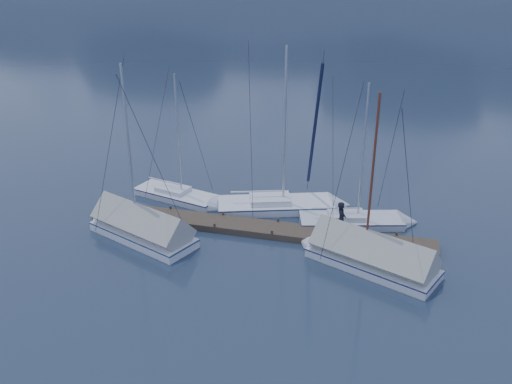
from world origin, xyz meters
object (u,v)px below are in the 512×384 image
at_px(person, 341,219).
at_px(sailboat_open_mid, 292,206).
at_px(sailboat_covered_far, 135,227).
at_px(sailboat_covered_near, 362,255).
at_px(sailboat_open_left, 188,199).
at_px(sailboat_open_right, 366,222).

bearing_deg(person, sailboat_open_mid, 35.18).
distance_m(sailboat_open_mid, sailboat_covered_far, 8.71).
bearing_deg(sailboat_open_mid, sailboat_covered_near, -49.76).
distance_m(sailboat_open_left, sailboat_covered_near, 11.19).
bearing_deg(sailboat_covered_far, sailboat_open_mid, 35.71).
bearing_deg(sailboat_covered_near, sailboat_open_left, 156.42).
relative_size(sailboat_open_right, sailboat_covered_near, 0.93).
height_order(sailboat_open_right, sailboat_covered_near, sailboat_covered_near).
relative_size(sailboat_open_mid, person, 5.44).
relative_size(sailboat_open_right, person, 4.56).
relative_size(sailboat_open_left, sailboat_covered_far, 0.84).
distance_m(sailboat_open_left, sailboat_covered_far, 4.71).
bearing_deg(sailboat_open_mid, person, -46.07).
height_order(sailboat_open_left, sailboat_open_mid, sailboat_open_mid).
xyz_separation_m(sailboat_covered_far, person, (10.07, 1.97, 0.78)).
bearing_deg(sailboat_open_left, sailboat_open_right, -2.20).
distance_m(sailboat_open_right, person, 2.72).
distance_m(sailboat_covered_near, person, 2.35).
height_order(sailboat_open_left, sailboat_covered_near, sailboat_covered_near).
bearing_deg(sailboat_open_left, sailboat_covered_far, -102.59).
distance_m(sailboat_covered_far, person, 10.29).
height_order(sailboat_covered_near, sailboat_covered_far, sailboat_covered_far).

